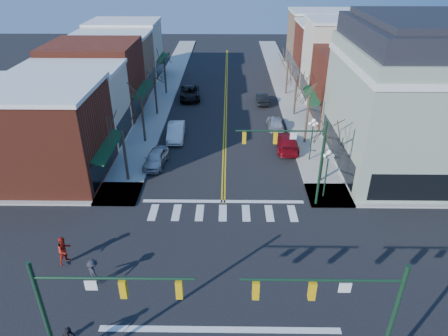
{
  "coord_description": "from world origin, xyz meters",
  "views": [
    {
      "loc": [
        0.41,
        -19.16,
        17.94
      ],
      "look_at": [
        0.07,
        8.33,
        2.8
      ],
      "focal_mm": 32.0,
      "sensor_mm": 36.0,
      "label": 1
    }
  ],
  "objects_px": {
    "car_right_far": "(262,99)",
    "car_right_mid": "(275,123)",
    "car_left_near": "(156,158)",
    "car_left_mid": "(176,132)",
    "lamppost_corner": "(327,166)",
    "car_left_far": "(190,93)",
    "victorian_corner": "(413,96)",
    "lamppost_midblock": "(312,132)",
    "pedestrian_red_b": "(64,250)",
    "car_right_near": "(287,142)",
    "pedestrian_dark_b": "(94,272)"
  },
  "relations": [
    {
      "from": "lamppost_midblock",
      "to": "car_left_near",
      "type": "bearing_deg",
      "value": -175.85
    },
    {
      "from": "victorian_corner",
      "to": "car_left_near",
      "type": "relative_size",
      "value": 3.33
    },
    {
      "from": "pedestrian_red_b",
      "to": "victorian_corner",
      "type": "bearing_deg",
      "value": -28.88
    },
    {
      "from": "car_left_near",
      "to": "car_right_mid",
      "type": "bearing_deg",
      "value": 42.35
    },
    {
      "from": "victorian_corner",
      "to": "car_left_near",
      "type": "height_order",
      "value": "victorian_corner"
    },
    {
      "from": "lamppost_midblock",
      "to": "pedestrian_red_b",
      "type": "relative_size",
      "value": 2.22
    },
    {
      "from": "car_left_near",
      "to": "pedestrian_dark_b",
      "type": "height_order",
      "value": "pedestrian_dark_b"
    },
    {
      "from": "lamppost_midblock",
      "to": "pedestrian_dark_b",
      "type": "height_order",
      "value": "lamppost_midblock"
    },
    {
      "from": "lamppost_corner",
      "to": "car_left_mid",
      "type": "xyz_separation_m",
      "value": [
        -13.42,
        11.44,
        -2.16
      ]
    },
    {
      "from": "victorian_corner",
      "to": "car_right_near",
      "type": "bearing_deg",
      "value": 163.59
    },
    {
      "from": "car_left_mid",
      "to": "lamppost_corner",
      "type": "bearing_deg",
      "value": -42.8
    },
    {
      "from": "car_right_near",
      "to": "car_right_far",
      "type": "distance_m",
      "value": 13.79
    },
    {
      "from": "car_left_near",
      "to": "car_right_far",
      "type": "bearing_deg",
      "value": 63.56
    },
    {
      "from": "lamppost_midblock",
      "to": "car_left_mid",
      "type": "distance_m",
      "value": 14.47
    },
    {
      "from": "victorian_corner",
      "to": "pedestrian_red_b",
      "type": "relative_size",
      "value": 7.31
    },
    {
      "from": "pedestrian_red_b",
      "to": "pedestrian_dark_b",
      "type": "distance_m",
      "value": 3.0
    },
    {
      "from": "car_left_mid",
      "to": "car_left_far",
      "type": "bearing_deg",
      "value": 86.11
    },
    {
      "from": "victorian_corner",
      "to": "lamppost_midblock",
      "type": "relative_size",
      "value": 3.29
    },
    {
      "from": "car_left_near",
      "to": "car_left_mid",
      "type": "relative_size",
      "value": 0.88
    },
    {
      "from": "car_left_far",
      "to": "pedestrian_dark_b",
      "type": "xyz_separation_m",
      "value": [
        -2.73,
        -34.37,
        0.23
      ]
    },
    {
      "from": "car_right_far",
      "to": "car_right_mid",
      "type": "bearing_deg",
      "value": 94.91
    },
    {
      "from": "lamppost_corner",
      "to": "car_left_near",
      "type": "bearing_deg",
      "value": 159.56
    },
    {
      "from": "car_left_mid",
      "to": "car_left_near",
      "type": "bearing_deg",
      "value": -103.44
    },
    {
      "from": "victorian_corner",
      "to": "lamppost_midblock",
      "type": "distance_m",
      "value": 9.1
    },
    {
      "from": "car_right_near",
      "to": "pedestrian_red_b",
      "type": "relative_size",
      "value": 2.69
    },
    {
      "from": "car_left_near",
      "to": "car_left_far",
      "type": "xyz_separation_m",
      "value": [
        1.52,
        19.03,
        0.06
      ]
    },
    {
      "from": "lamppost_midblock",
      "to": "car_left_near",
      "type": "distance_m",
      "value": 14.81
    },
    {
      "from": "car_left_near",
      "to": "car_left_mid",
      "type": "height_order",
      "value": "car_left_mid"
    },
    {
      "from": "lamppost_midblock",
      "to": "pedestrian_red_b",
      "type": "xyz_separation_m",
      "value": [
        -18.2,
        -14.58,
        -1.84
      ]
    },
    {
      "from": "car_left_near",
      "to": "car_right_near",
      "type": "bearing_deg",
      "value": 22.14
    },
    {
      "from": "lamppost_corner",
      "to": "car_left_far",
      "type": "xyz_separation_m",
      "value": [
        -13.08,
        24.47,
        -2.17
      ]
    },
    {
      "from": "victorian_corner",
      "to": "car_right_near",
      "type": "height_order",
      "value": "victorian_corner"
    },
    {
      "from": "pedestrian_red_b",
      "to": "car_left_near",
      "type": "bearing_deg",
      "value": 18.22
    },
    {
      "from": "car_left_mid",
      "to": "car_right_far",
      "type": "distance_m",
      "value": 15.07
    },
    {
      "from": "car_left_near",
      "to": "car_left_far",
      "type": "distance_m",
      "value": 19.09
    },
    {
      "from": "lamppost_midblock",
      "to": "car_right_far",
      "type": "distance_m",
      "value": 16.71
    },
    {
      "from": "car_left_near",
      "to": "lamppost_corner",
      "type": "bearing_deg",
      "value": -13.89
    },
    {
      "from": "pedestrian_red_b",
      "to": "pedestrian_dark_b",
      "type": "relative_size",
      "value": 1.12
    },
    {
      "from": "victorian_corner",
      "to": "lamppost_corner",
      "type": "distance_m",
      "value": 10.89
    },
    {
      "from": "lamppost_midblock",
      "to": "car_left_far",
      "type": "xyz_separation_m",
      "value": [
        -13.08,
        17.97,
        -2.17
      ]
    },
    {
      "from": "car_left_far",
      "to": "car_right_far",
      "type": "height_order",
      "value": "car_left_far"
    },
    {
      "from": "victorian_corner",
      "to": "car_left_far",
      "type": "distance_m",
      "value": 28.85
    },
    {
      "from": "lamppost_corner",
      "to": "victorian_corner",
      "type": "bearing_deg",
      "value": 35.86
    },
    {
      "from": "lamppost_corner",
      "to": "lamppost_midblock",
      "type": "height_order",
      "value": "same"
    },
    {
      "from": "car_right_near",
      "to": "car_right_mid",
      "type": "distance_m",
      "value": 5.2
    },
    {
      "from": "victorian_corner",
      "to": "car_left_mid",
      "type": "height_order",
      "value": "victorian_corner"
    },
    {
      "from": "car_right_near",
      "to": "car_right_mid",
      "type": "bearing_deg",
      "value": -80.66
    },
    {
      "from": "car_right_mid",
      "to": "car_right_far",
      "type": "bearing_deg",
      "value": -83.57
    },
    {
      "from": "car_right_near",
      "to": "pedestrian_red_b",
      "type": "bearing_deg",
      "value": 48.38
    },
    {
      "from": "lamppost_midblock",
      "to": "car_left_far",
      "type": "distance_m",
      "value": 22.33
    }
  ]
}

